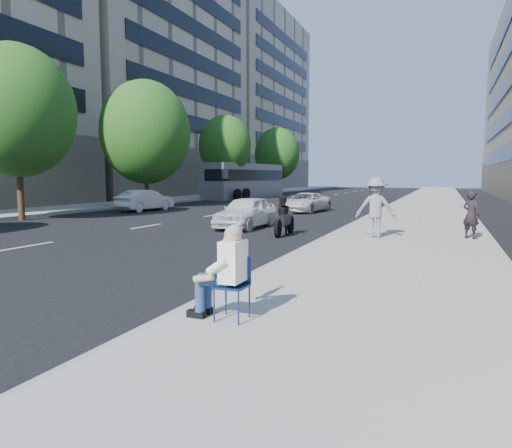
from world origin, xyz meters
The scene contains 17 objects.
ground centered at (0.00, 0.00, 0.00)m, with size 160.00×160.00×0.00m, color black.
near_sidewalk centered at (4.00, 20.00, 0.07)m, with size 5.00×120.00×0.15m, color #ABA8A0.
far_sidewalk centered at (-16.75, 20.00, 0.07)m, with size 4.50×120.00×0.15m, color #ABA8A0.
far_bldg_mid centered at (-30.00, 34.00, 17.00)m, with size 22.00×26.00×34.00m, color #C5B593.
far_bldg_north centered at (-30.00, 62.00, 14.00)m, with size 22.00×28.00×28.00m, color #C5B593.
tree_far_b centered at (-13.70, 8.00, 5.13)m, with size 5.40×5.40×8.24m.
tree_far_c centered at (-13.70, 18.00, 5.02)m, with size 6.00×6.00×8.47m.
tree_far_d centered at (-13.70, 30.00, 4.89)m, with size 4.80×4.80×7.65m.
tree_far_e centered at (-13.70, 44.00, 4.78)m, with size 5.40×5.40×7.89m.
seated_protester centered at (2.29, -2.32, 0.87)m, with size 0.83×1.11×1.31m.
jogger centered at (3.00, 7.00, 1.11)m, with size 1.24×0.71×1.92m, color gray.
pedestrian_woman centered at (5.80, 7.86, 0.90)m, with size 0.55×0.36×1.50m, color black.
white_sedan_near centered at (-2.44, 9.12, 0.64)m, with size 1.52×3.78×1.29m, color white.
white_sedan_mid centered at (-11.78, 15.14, 0.64)m, with size 1.35×3.87×1.28m, color white.
white_sedan_far centered at (-2.54, 18.06, 0.56)m, with size 1.87×4.05×1.13m, color white.
motorcycle centered at (-0.22, 7.42, 0.64)m, with size 0.74×2.05×1.42m.
bus centered at (-13.00, 32.91, 1.64)m, with size 3.61×12.24×3.30m.
Camera 1 is at (5.01, -7.81, 2.10)m, focal length 32.00 mm.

